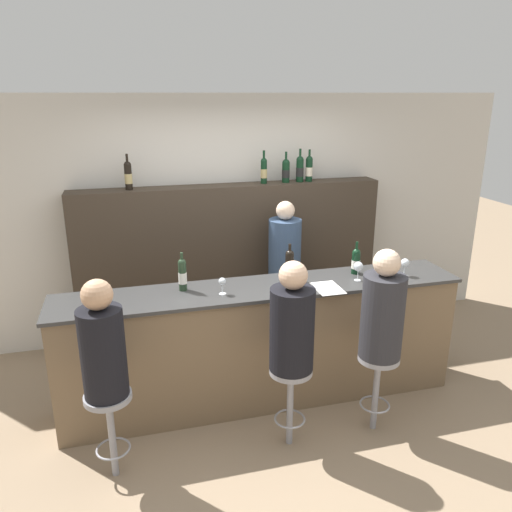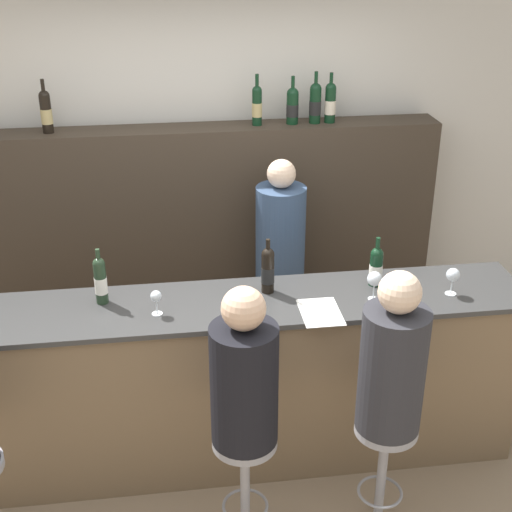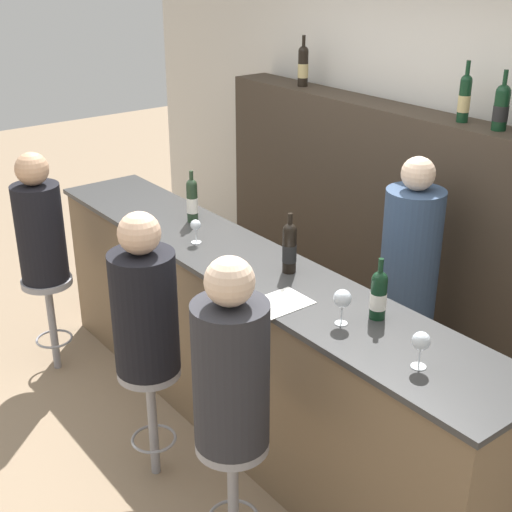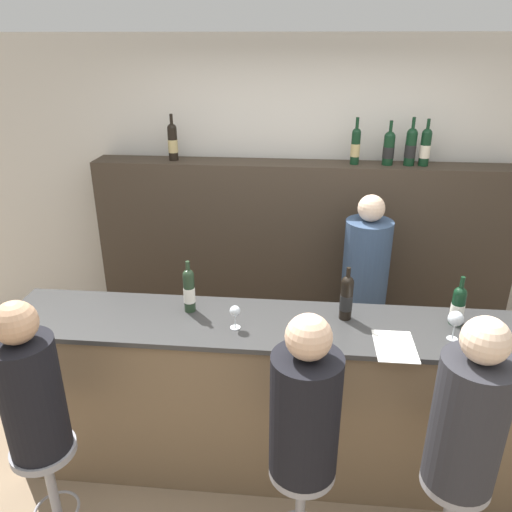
# 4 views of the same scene
# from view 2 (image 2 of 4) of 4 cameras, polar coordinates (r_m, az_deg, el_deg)

# --- Properties ---
(ground_plane) EXTENTS (16.00, 16.00, 0.00)m
(ground_plane) POSITION_cam_2_polar(r_m,az_deg,el_deg) (4.32, -2.06, -17.93)
(ground_plane) COLOR #8C755B
(wall_back) EXTENTS (6.40, 0.05, 2.60)m
(wall_back) POSITION_cam_2_polar(r_m,az_deg,el_deg) (5.15, -4.31, 6.60)
(wall_back) COLOR beige
(wall_back) RESTS_ON ground_plane
(bar_counter) EXTENTS (3.42, 0.56, 1.07)m
(bar_counter) POSITION_cam_2_polar(r_m,az_deg,el_deg) (4.17, -2.55, -10.15)
(bar_counter) COLOR brown
(bar_counter) RESTS_ON ground_plane
(back_bar_cabinet) EXTENTS (3.21, 0.28, 1.70)m
(back_bar_cabinet) POSITION_cam_2_polar(r_m,az_deg,el_deg) (5.11, -3.97, 1.01)
(back_bar_cabinet) COLOR #382D23
(back_bar_cabinet) RESTS_ON ground_plane
(wine_bottle_counter_0) EXTENTS (0.07, 0.07, 0.32)m
(wine_bottle_counter_0) POSITION_cam_2_polar(r_m,az_deg,el_deg) (3.91, -12.34, -1.89)
(wine_bottle_counter_0) COLOR #233823
(wine_bottle_counter_0) RESTS_ON bar_counter
(wine_bottle_counter_1) EXTENTS (0.07, 0.07, 0.32)m
(wine_bottle_counter_1) POSITION_cam_2_polar(r_m,az_deg,el_deg) (3.93, 0.95, -1.10)
(wine_bottle_counter_1) COLOR black
(wine_bottle_counter_1) RESTS_ON bar_counter
(wine_bottle_counter_2) EXTENTS (0.08, 0.08, 0.29)m
(wine_bottle_counter_2) POSITION_cam_2_polar(r_m,az_deg,el_deg) (4.07, 9.59, -0.79)
(wine_bottle_counter_2) COLOR black
(wine_bottle_counter_2) RESTS_ON bar_counter
(wine_bottle_backbar_0) EXTENTS (0.07, 0.07, 0.34)m
(wine_bottle_backbar_0) POSITION_cam_2_polar(r_m,az_deg,el_deg) (4.82, -16.45, 11.06)
(wine_bottle_backbar_0) COLOR black
(wine_bottle_backbar_0) RESTS_ON back_bar_cabinet
(wine_bottle_backbar_1) EXTENTS (0.07, 0.07, 0.34)m
(wine_bottle_backbar_1) POSITION_cam_2_polar(r_m,az_deg,el_deg) (4.81, 0.08, 12.00)
(wine_bottle_backbar_1) COLOR black
(wine_bottle_backbar_1) RESTS_ON back_bar_cabinet
(wine_bottle_backbar_2) EXTENTS (0.08, 0.08, 0.32)m
(wine_bottle_backbar_2) POSITION_cam_2_polar(r_m,az_deg,el_deg) (4.85, 2.94, 11.95)
(wine_bottle_backbar_2) COLOR black
(wine_bottle_backbar_2) RESTS_ON back_bar_cabinet
(wine_bottle_backbar_3) EXTENTS (0.08, 0.08, 0.34)m
(wine_bottle_backbar_3) POSITION_cam_2_polar(r_m,az_deg,el_deg) (4.88, 4.76, 12.13)
(wine_bottle_backbar_3) COLOR black
(wine_bottle_backbar_3) RESTS_ON back_bar_cabinet
(wine_bottle_backbar_4) EXTENTS (0.08, 0.08, 0.33)m
(wine_bottle_backbar_4) POSITION_cam_2_polar(r_m,az_deg,el_deg) (4.90, 5.96, 12.14)
(wine_bottle_backbar_4) COLOR black
(wine_bottle_backbar_4) RESTS_ON back_bar_cabinet
(wine_glass_0) EXTENTS (0.06, 0.06, 0.14)m
(wine_glass_0) POSITION_cam_2_polar(r_m,az_deg,el_deg) (3.76, -7.99, -3.29)
(wine_glass_0) COLOR silver
(wine_glass_0) RESTS_ON bar_counter
(wine_glass_1) EXTENTS (0.08, 0.08, 0.17)m
(wine_glass_1) POSITION_cam_2_polar(r_m,az_deg,el_deg) (3.91, 9.47, -1.86)
(wine_glass_1) COLOR silver
(wine_glass_1) RESTS_ON bar_counter
(wine_glass_2) EXTENTS (0.08, 0.08, 0.16)m
(wine_glass_2) POSITION_cam_2_polar(r_m,az_deg,el_deg) (4.06, 15.48, -1.52)
(wine_glass_2) COLOR silver
(wine_glass_2) RESTS_ON bar_counter
(tasting_menu) EXTENTS (0.21, 0.30, 0.00)m
(tasting_menu) POSITION_cam_2_polar(r_m,az_deg,el_deg) (3.81, 5.18, -4.51)
(tasting_menu) COLOR white
(tasting_menu) RESTS_ON bar_counter
(bar_stool_middle) EXTENTS (0.32, 0.32, 0.66)m
(bar_stool_middle) POSITION_cam_2_polar(r_m,az_deg,el_deg) (3.71, -0.90, -16.20)
(bar_stool_middle) COLOR gray
(bar_stool_middle) RESTS_ON ground_plane
(guest_seated_middle) EXTENTS (0.32, 0.32, 0.83)m
(guest_seated_middle) POSITION_cam_2_polar(r_m,az_deg,el_deg) (3.38, -0.96, -9.64)
(guest_seated_middle) COLOR black
(guest_seated_middle) RESTS_ON bar_stool_middle
(bar_stool_right) EXTENTS (0.32, 0.32, 0.66)m
(bar_stool_right) POSITION_cam_2_polar(r_m,az_deg,el_deg) (3.84, 10.21, -14.98)
(bar_stool_right) COLOR gray
(bar_stool_right) RESTS_ON ground_plane
(guest_seated_right) EXTENTS (0.32, 0.32, 0.86)m
(guest_seated_right) POSITION_cam_2_polar(r_m,az_deg,el_deg) (3.52, 10.89, -8.37)
(guest_seated_right) COLOR #28282D
(guest_seated_right) RESTS_ON bar_stool_right
(bartender) EXTENTS (0.32, 0.32, 1.60)m
(bartender) POSITION_cam_2_polar(r_m,az_deg,el_deg) (4.80, 1.90, -2.09)
(bartender) COLOR #334766
(bartender) RESTS_ON ground_plane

